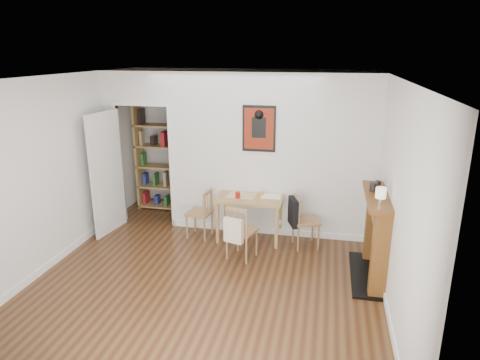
% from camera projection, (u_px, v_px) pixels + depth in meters
% --- Properties ---
extents(ground, '(5.20, 5.20, 0.00)m').
position_uv_depth(ground, '(213.00, 269.00, 5.94)').
color(ground, '#53361B').
rests_on(ground, ground).
extents(room_shell, '(5.20, 5.20, 5.20)m').
position_uv_depth(room_shell, '(240.00, 156.00, 6.81)').
color(room_shell, silver).
rests_on(room_shell, ground).
extents(dining_table, '(1.04, 0.66, 0.71)m').
position_uv_depth(dining_table, '(250.00, 202.00, 6.73)').
color(dining_table, '#A98C4E').
rests_on(dining_table, ground).
extents(chair_left, '(0.45, 0.45, 0.80)m').
position_uv_depth(chair_left, '(199.00, 213.00, 6.87)').
color(chair_left, '#A3704C').
rests_on(chair_left, ground).
extents(chair_right, '(0.56, 0.52, 0.82)m').
position_uv_depth(chair_right, '(305.00, 221.00, 6.52)').
color(chair_right, '#A3704C').
rests_on(chair_right, ground).
extents(chair_front, '(0.52, 0.55, 0.82)m').
position_uv_depth(chair_front, '(241.00, 231.00, 6.15)').
color(chair_front, '#A3704C').
rests_on(chair_front, ground).
extents(bookshelf, '(0.86, 0.35, 2.05)m').
position_uv_depth(bookshelf, '(160.00, 156.00, 7.99)').
color(bookshelf, '#A98C4E').
rests_on(bookshelf, ground).
extents(fireplace, '(0.45, 1.25, 1.16)m').
position_uv_depth(fireplace, '(377.00, 234.00, 5.57)').
color(fireplace, brown).
rests_on(fireplace, ground).
extents(red_glass, '(0.08, 0.08, 0.10)m').
position_uv_depth(red_glass, '(238.00, 195.00, 6.65)').
color(red_glass, '#9A130E').
rests_on(red_glass, dining_table).
extents(orange_fruit, '(0.07, 0.07, 0.07)m').
position_uv_depth(orange_fruit, '(262.00, 193.00, 6.76)').
color(orange_fruit, orange).
rests_on(orange_fruit, dining_table).
extents(placemat, '(0.46, 0.36, 0.00)m').
position_uv_depth(placemat, '(242.00, 195.00, 6.78)').
color(placemat, beige).
rests_on(placemat, dining_table).
extents(notebook, '(0.32, 0.25, 0.02)m').
position_uv_depth(notebook, '(271.00, 196.00, 6.72)').
color(notebook, white).
rests_on(notebook, dining_table).
extents(mantel_lamp, '(0.13, 0.13, 0.20)m').
position_uv_depth(mantel_lamp, '(381.00, 194.00, 5.06)').
color(mantel_lamp, silver).
rests_on(mantel_lamp, fireplace).
extents(ceramic_jar_a, '(0.10, 0.10, 0.12)m').
position_uv_depth(ceramic_jar_a, '(373.00, 187.00, 5.53)').
color(ceramic_jar_a, black).
rests_on(ceramic_jar_a, fireplace).
extents(ceramic_jar_b, '(0.07, 0.07, 0.09)m').
position_uv_depth(ceramic_jar_b, '(378.00, 184.00, 5.70)').
color(ceramic_jar_b, black).
rests_on(ceramic_jar_b, fireplace).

